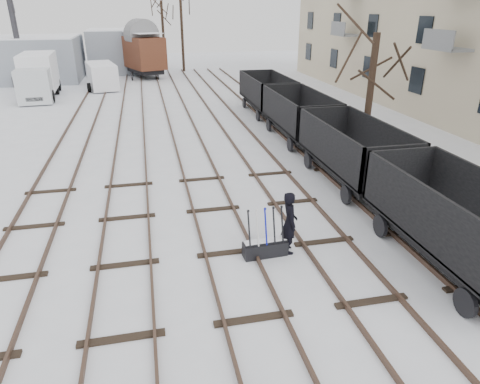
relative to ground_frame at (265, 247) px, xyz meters
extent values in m
plane|color=white|center=(-1.01, 0.34, -0.28)|extent=(120.00, 120.00, 0.00)
cube|color=black|center=(-7.72, 14.34, -0.21)|extent=(0.07, 52.00, 0.15)
cube|color=black|center=(-6.29, 14.34, -0.21)|extent=(0.07, 52.00, 0.15)
cube|color=black|center=(-7.01, 2.34, -0.26)|extent=(1.90, 0.20, 0.08)
cube|color=black|center=(-4.72, 14.34, -0.21)|extent=(0.07, 52.00, 0.15)
cube|color=black|center=(-3.29, 14.34, -0.21)|extent=(0.07, 52.00, 0.15)
cube|color=black|center=(-4.01, 2.34, -0.26)|extent=(1.90, 0.20, 0.08)
cube|color=black|center=(-1.72, 14.34, -0.21)|extent=(0.07, 52.00, 0.15)
cube|color=black|center=(-0.29, 14.34, -0.21)|extent=(0.07, 52.00, 0.15)
cube|color=black|center=(-1.01, 2.34, -0.26)|extent=(1.90, 0.20, 0.08)
cube|color=black|center=(1.28, 14.34, -0.21)|extent=(0.07, 52.00, 0.15)
cube|color=black|center=(2.71, 14.34, -0.21)|extent=(0.07, 52.00, 0.15)
cube|color=black|center=(1.99, 2.34, -0.26)|extent=(1.90, 0.20, 0.08)
cube|color=black|center=(4.28, 14.34, -0.21)|extent=(0.07, 52.00, 0.15)
cube|color=black|center=(5.71, 14.34, -0.21)|extent=(0.07, 52.00, 0.15)
cube|color=black|center=(4.99, 2.34, -0.26)|extent=(1.90, 0.20, 0.08)
cube|color=gray|center=(-14.01, 36.34, 1.72)|extent=(10.00, 8.00, 4.00)
cube|color=white|center=(-14.01, 36.34, 3.77)|extent=(9.80, 7.84, 0.10)
cube|color=gray|center=(-5.01, 40.34, 1.92)|extent=(7.00, 6.00, 4.40)
cube|color=white|center=(-5.01, 40.34, 4.17)|extent=(6.86, 5.88, 0.10)
cube|color=black|center=(0.00, 0.00, -0.06)|extent=(1.32, 0.50, 0.44)
cube|color=black|center=(0.00, 0.00, 0.18)|extent=(1.32, 0.38, 0.06)
cube|color=white|center=(0.00, 0.00, 0.22)|extent=(1.26, 0.34, 0.03)
cylinder|color=black|center=(-0.50, -0.03, 0.67)|extent=(0.07, 0.32, 1.08)
cylinder|color=silver|center=(-0.25, -0.02, 0.67)|extent=(0.07, 0.32, 1.08)
cylinder|color=#0C13A3|center=(0.00, 0.00, 0.67)|extent=(0.07, 0.32, 1.08)
cylinder|color=black|center=(0.25, 0.02, 0.67)|extent=(0.07, 0.32, 1.08)
cylinder|color=black|center=(0.50, 0.03, 0.67)|extent=(0.07, 0.32, 1.08)
imported|color=black|center=(0.75, 0.10, 0.67)|extent=(0.50, 0.73, 1.91)
cube|color=black|center=(4.99, -1.61, 0.38)|extent=(1.96, 5.39, 0.41)
cube|color=black|center=(4.99, -1.61, 0.58)|extent=(2.45, 6.12, 0.12)
cube|color=black|center=(3.82, -1.61, 1.40)|extent=(0.10, 6.12, 1.63)
cube|color=white|center=(4.99, -1.61, 0.68)|extent=(2.20, 5.88, 0.06)
cylinder|color=black|center=(3.87, -3.57, 0.07)|extent=(0.12, 0.71, 0.71)
cylinder|color=black|center=(6.12, 0.35, 0.07)|extent=(0.12, 0.71, 0.71)
cube|color=black|center=(4.99, 4.79, 0.38)|extent=(1.96, 5.39, 0.41)
cube|color=black|center=(4.99, 4.79, 0.58)|extent=(2.45, 6.12, 0.12)
cube|color=black|center=(3.82, 4.79, 1.40)|extent=(0.10, 6.12, 1.63)
cube|color=black|center=(6.17, 4.79, 1.40)|extent=(0.10, 6.12, 1.63)
cube|color=white|center=(4.99, 4.79, 0.68)|extent=(2.20, 5.88, 0.06)
cylinder|color=black|center=(3.87, 2.83, 0.07)|extent=(0.12, 0.71, 0.71)
cylinder|color=black|center=(6.12, 6.75, 0.07)|extent=(0.12, 0.71, 0.71)
cube|color=black|center=(4.99, 11.19, 0.38)|extent=(1.96, 5.39, 0.41)
cube|color=black|center=(4.99, 11.19, 0.58)|extent=(2.45, 6.12, 0.12)
cube|color=black|center=(3.82, 11.19, 1.40)|extent=(0.10, 6.12, 1.63)
cube|color=black|center=(6.17, 11.19, 1.40)|extent=(0.10, 6.12, 1.63)
cube|color=white|center=(4.99, 11.19, 0.68)|extent=(2.20, 5.88, 0.06)
cylinder|color=black|center=(3.87, 9.23, 0.07)|extent=(0.12, 0.71, 0.71)
cylinder|color=black|center=(6.12, 13.15, 0.07)|extent=(0.12, 0.71, 0.71)
cube|color=black|center=(4.99, 17.59, 0.38)|extent=(1.96, 5.39, 0.41)
cube|color=black|center=(4.99, 17.59, 0.58)|extent=(2.45, 6.12, 0.12)
cube|color=black|center=(3.82, 17.59, 1.40)|extent=(0.10, 6.12, 1.63)
cube|color=black|center=(6.17, 17.59, 1.40)|extent=(0.10, 6.12, 1.63)
cube|color=white|center=(4.99, 17.59, 0.68)|extent=(2.20, 5.88, 0.06)
cylinder|color=black|center=(3.87, 15.63, 0.07)|extent=(0.12, 0.71, 0.71)
cylinder|color=black|center=(6.12, 19.55, 0.07)|extent=(0.12, 0.71, 0.71)
cube|color=black|center=(-2.87, 35.81, 0.46)|extent=(3.80, 5.49, 0.46)
cube|color=#452114|center=(-2.87, 35.81, 2.18)|extent=(4.56, 6.33, 2.98)
cube|color=white|center=(-2.87, 35.81, 4.07)|extent=(4.20, 5.96, 0.05)
cylinder|color=black|center=(-4.14, 33.97, 0.12)|extent=(0.14, 0.80, 0.80)
cylinder|color=black|center=(-1.61, 37.64, 0.12)|extent=(0.14, 0.80, 0.80)
cube|color=black|center=(-11.15, 26.85, 0.25)|extent=(1.64, 7.42, 0.29)
cube|color=silver|center=(-11.15, 24.14, 1.02)|extent=(2.45, 2.08, 2.42)
cube|color=white|center=(-11.15, 27.62, 1.65)|extent=(2.75, 5.18, 2.71)
cube|color=white|center=(-11.15, 27.62, 3.03)|extent=(2.69, 5.08, 0.04)
cylinder|color=black|center=(-12.22, 24.33, 0.20)|extent=(0.29, 0.97, 0.97)
cylinder|color=black|center=(-10.09, 29.56, 0.20)|extent=(0.29, 0.97, 0.97)
cube|color=white|center=(-6.60, 29.84, 0.85)|extent=(3.10, 5.30, 2.04)
cube|color=white|center=(-6.60, 29.84, 1.89)|extent=(3.02, 5.18, 0.05)
cylinder|color=black|center=(-7.62, 28.26, 0.11)|extent=(0.25, 0.79, 0.79)
cylinder|color=black|center=(-5.59, 31.43, 0.11)|extent=(0.25, 0.79, 0.79)
cube|color=#29292D|center=(-13.77, 33.31, 0.17)|extent=(2.41, 2.41, 0.90)
cylinder|color=#29292D|center=(-13.77, 33.31, 4.24)|extent=(0.50, 0.50, 9.04)
cylinder|color=black|center=(-13.77, 37.72, 5.14)|extent=(0.05, 0.05, 5.09)
cylinder|color=black|center=(6.51, 6.69, 2.59)|extent=(0.30, 0.30, 5.75)
cylinder|color=black|center=(-0.40, 42.34, 3.39)|extent=(0.30, 0.30, 7.34)
cylinder|color=black|center=(1.49, 39.53, 4.39)|extent=(0.30, 0.30, 9.34)
camera|label=1|loc=(-3.04, -10.38, 6.45)|focal=32.00mm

